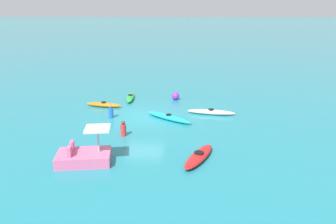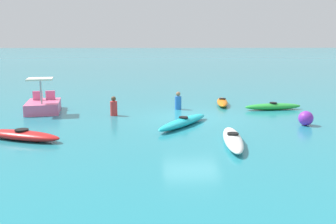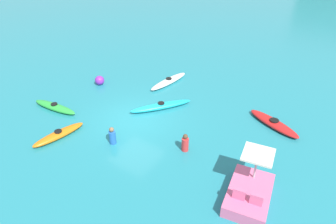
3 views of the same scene
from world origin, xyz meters
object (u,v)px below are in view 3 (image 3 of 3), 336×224
Objects in this scene: pedal_boat_pink at (249,193)px; person_by_kayaks at (112,136)px; kayak_white at (169,81)px; kayak_green at (55,107)px; person_near_shore at (185,143)px; kayak_orange at (59,134)px; buoy_purple at (100,80)px; kayak_cyan at (161,106)px; kayak_red at (274,123)px.

pedal_boat_pink is 2.99× the size of person_by_kayaks.
kayak_green is at bearing -119.62° from kayak_white.
person_by_kayaks is (-3.06, -1.43, 0.00)m from person_near_shore.
kayak_orange is 5.57m from buoy_purple.
buoy_purple is 0.66× the size of person_near_shore.
buoy_purple reaches higher than kayak_cyan.
kayak_red is 3.43× the size of person_by_kayaks.
kayak_green is 3.33× the size of person_by_kayaks.
pedal_boat_pink reaches higher than kayak_red.
kayak_orange is at bearing -170.91° from pedal_boat_pink.
kayak_orange is 1.02× the size of pedal_boat_pink.
person_near_shore is (4.27, -5.07, 0.22)m from kayak_white.
kayak_white and kayak_red have the same top height.
pedal_boat_pink is 11.82m from buoy_purple.
kayak_green is 5.02× the size of buoy_purple.
person_near_shore is at bearing 162.09° from pedal_boat_pink.
pedal_boat_pink is 6.50m from person_by_kayaks.
person_by_kayaks reaches higher than buoy_purple.
pedal_boat_pink is (11.16, -0.10, 0.17)m from kayak_green.
kayak_cyan is at bearing -2.36° from buoy_purple.
kayak_cyan is 1.08× the size of kayak_green.
kayak_red is 3.43× the size of person_near_shore.
kayak_green is (-3.46, -6.09, 0.00)m from kayak_white.
kayak_red is 11.66m from kayak_green.
kayak_white is 6.62m from person_by_kayaks.
kayak_green is 3.54m from buoy_purple.
buoy_purple is (-11.25, 3.63, -0.04)m from pedal_boat_pink.
person_by_kayaks is at bearing -39.74° from buoy_purple.
kayak_red is 1.15× the size of pedal_boat_pink.
buoy_purple is 0.66× the size of person_by_kayaks.
kayak_orange is 0.83× the size of kayak_white.
person_by_kayaks reaches higher than kayak_green.
kayak_cyan is at bearing -162.42° from kayak_red.
kayak_white is (1.25, 7.61, -0.00)m from kayak_orange.
kayak_orange is at bearing -155.23° from person_near_shore.
kayak_cyan is 3.05m from kayak_white.
kayak_cyan is 4.88m from buoy_purple.
person_near_shore is 3.38m from person_by_kayaks.
person_near_shore is at bearing -123.61° from kayak_red.
person_by_kayaks is (-0.12, -3.75, 0.22)m from kayak_cyan.
kayak_cyan is 5.50m from kayak_orange.
person_near_shore is (-2.74, -4.12, 0.22)m from kayak_red.
kayak_orange is at bearing -99.29° from kayak_white.
person_near_shore reaches higher than kayak_red.
kayak_white is 9.88m from pedal_boat_pink.
kayak_white is at bearing 60.38° from kayak_green.
kayak_cyan is at bearing 141.69° from person_near_shore.
kayak_orange is 2.70m from person_by_kayaks.
kayak_green is 1.11× the size of pedal_boat_pink.
pedal_boat_pink is (6.38, -3.43, 0.17)m from kayak_cyan.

